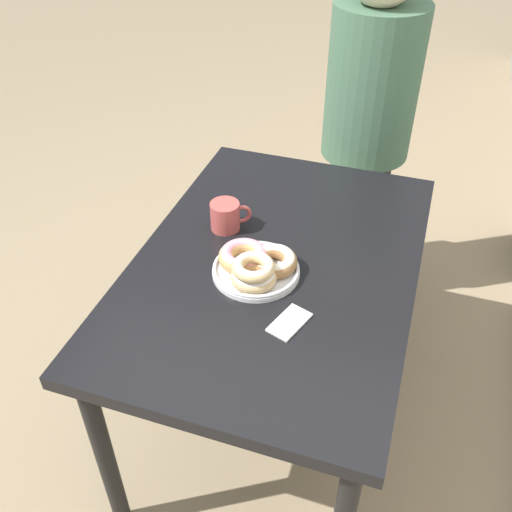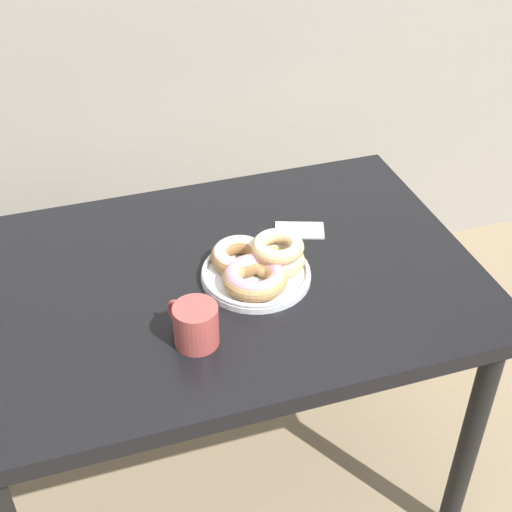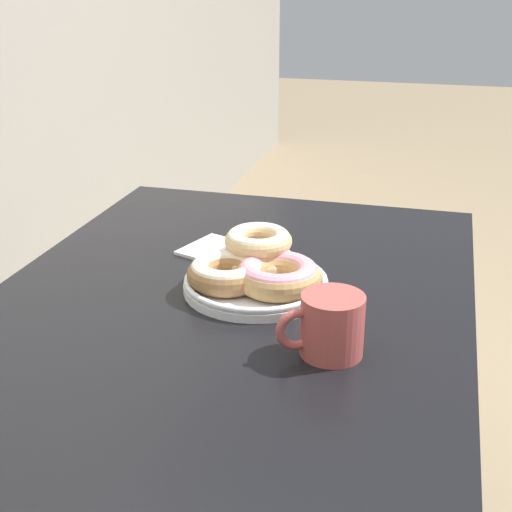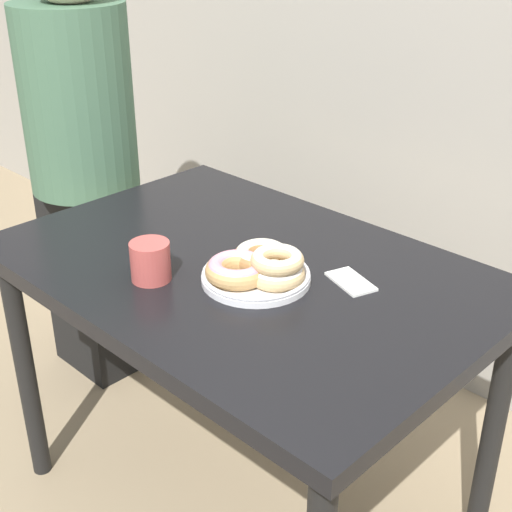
{
  "view_description": "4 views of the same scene",
  "coord_description": "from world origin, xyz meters",
  "px_view_note": "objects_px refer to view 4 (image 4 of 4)",
  "views": [
    {
      "loc": [
        1.17,
        0.58,
        1.72
      ],
      "look_at": [
        0.07,
        0.21,
        0.78
      ],
      "focal_mm": 40.0,
      "sensor_mm": 36.0,
      "label": 1
    },
    {
      "loc": [
        -0.29,
        -0.92,
        1.68
      ],
      "look_at": [
        0.07,
        0.21,
        0.78
      ],
      "focal_mm": 50.0,
      "sensor_mm": 36.0,
      "label": 2
    },
    {
      "loc": [
        -0.94,
        -0.06,
        1.22
      ],
      "look_at": [
        0.07,
        0.21,
        0.78
      ],
      "focal_mm": 50.0,
      "sensor_mm": 36.0,
      "label": 3
    },
    {
      "loc": [
        1.01,
        -0.75,
        1.46
      ],
      "look_at": [
        0.07,
        0.21,
        0.78
      ],
      "focal_mm": 50.0,
      "sensor_mm": 36.0,
      "label": 4
    }
  ],
  "objects_px": {
    "person_figure": "(83,154)",
    "coffee_mug": "(151,260)",
    "dining_table": "(244,295)",
    "donut_plate": "(259,267)",
    "napkin": "(351,281)"
  },
  "relations": [
    {
      "from": "person_figure",
      "to": "coffee_mug",
      "type": "bearing_deg",
      "value": -22.62
    },
    {
      "from": "dining_table",
      "to": "coffee_mug",
      "type": "relative_size",
      "value": 9.75
    },
    {
      "from": "person_figure",
      "to": "donut_plate",
      "type": "bearing_deg",
      "value": -9.29
    },
    {
      "from": "coffee_mug",
      "to": "napkin",
      "type": "distance_m",
      "value": 0.43
    },
    {
      "from": "coffee_mug",
      "to": "donut_plate",
      "type": "bearing_deg",
      "value": 40.54
    },
    {
      "from": "dining_table",
      "to": "donut_plate",
      "type": "bearing_deg",
      "value": -23.7
    },
    {
      "from": "donut_plate",
      "to": "person_figure",
      "type": "height_order",
      "value": "person_figure"
    },
    {
      "from": "coffee_mug",
      "to": "dining_table",
      "type": "bearing_deg",
      "value": 62.78
    },
    {
      "from": "dining_table",
      "to": "person_figure",
      "type": "relative_size",
      "value": 0.79
    },
    {
      "from": "dining_table",
      "to": "napkin",
      "type": "distance_m",
      "value": 0.26
    },
    {
      "from": "coffee_mug",
      "to": "person_figure",
      "type": "bearing_deg",
      "value": 157.38
    },
    {
      "from": "donut_plate",
      "to": "person_figure",
      "type": "relative_size",
      "value": 0.18
    },
    {
      "from": "person_figure",
      "to": "napkin",
      "type": "distance_m",
      "value": 1.03
    },
    {
      "from": "napkin",
      "to": "dining_table",
      "type": "bearing_deg",
      "value": -156.14
    },
    {
      "from": "dining_table",
      "to": "coffee_mug",
      "type": "xyz_separation_m",
      "value": [
        -0.1,
        -0.18,
        0.12
      ]
    }
  ]
}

